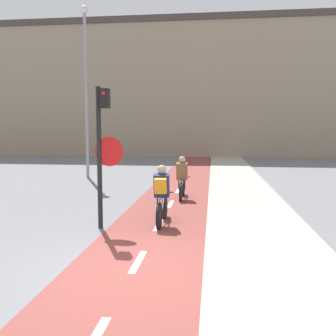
# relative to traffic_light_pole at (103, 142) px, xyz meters

# --- Properties ---
(ground_plane) EXTENTS (120.00, 120.00, 0.00)m
(ground_plane) POSITION_rel_traffic_light_pole_xyz_m (1.24, -2.64, -2.02)
(ground_plane) COLOR slate
(bike_lane) EXTENTS (2.27, 60.00, 0.02)m
(bike_lane) POSITION_rel_traffic_light_pole_xyz_m (1.24, -2.63, -2.01)
(bike_lane) COLOR brown
(bike_lane) RESTS_ON ground_plane
(sidewalk_strip) EXTENTS (2.40, 60.00, 0.05)m
(sidewalk_strip) POSITION_rel_traffic_light_pole_xyz_m (3.58, -2.64, -2.00)
(sidewalk_strip) COLOR #A8A399
(sidewalk_strip) RESTS_ON ground_plane
(building_row_background) EXTENTS (60.00, 5.20, 11.22)m
(building_row_background) POSITION_rel_traffic_light_pole_xyz_m (1.24, 24.30, 3.60)
(building_row_background) COLOR gray
(building_row_background) RESTS_ON ground_plane
(traffic_light_pole) EXTENTS (0.67, 0.25, 3.27)m
(traffic_light_pole) POSITION_rel_traffic_light_pole_xyz_m (0.00, 0.00, 0.00)
(traffic_light_pole) COLOR black
(traffic_light_pole) RESTS_ON ground_plane
(street_lamp_far) EXTENTS (0.36, 0.36, 7.89)m
(street_lamp_far) POSITION_rel_traffic_light_pole_xyz_m (-3.38, 8.74, 2.71)
(street_lamp_far) COLOR gray
(street_lamp_far) RESTS_ON ground_plane
(cyclist_near) EXTENTS (0.46, 1.63, 1.45)m
(cyclist_near) POSITION_rel_traffic_light_pole_xyz_m (1.30, 0.49, -1.32)
(cyclist_near) COLOR black
(cyclist_near) RESTS_ON ground_plane
(cyclist_far) EXTENTS (0.46, 1.60, 1.42)m
(cyclist_far) POSITION_rel_traffic_light_pole_xyz_m (1.51, 3.87, -1.37)
(cyclist_far) COLOR black
(cyclist_far) RESTS_ON ground_plane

